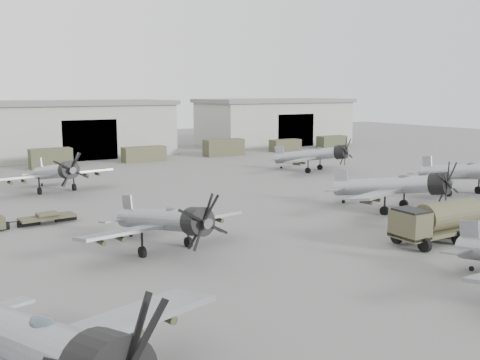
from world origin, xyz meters
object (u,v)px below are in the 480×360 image
(aircraft_near_0, at_px, (34,346))
(tug_trailer, at_px, (12,221))
(fuel_tanker, at_px, (437,219))
(aircraft_mid_1, at_px, (167,221))
(aircraft_mid_2, at_px, (397,186))
(aircraft_mid_3, at_px, (466,172))
(aircraft_far_0, at_px, (57,172))
(aircraft_far_1, at_px, (315,155))

(aircraft_near_0, height_order, tug_trailer, aircraft_near_0)
(aircraft_near_0, relative_size, fuel_tanker, 1.92)
(aircraft_mid_1, distance_m, aircraft_mid_2, 21.37)
(aircraft_mid_3, relative_size, aircraft_far_0, 1.08)
(aircraft_mid_3, height_order, aircraft_far_1, aircraft_mid_3)
(aircraft_mid_1, distance_m, fuel_tanker, 18.06)
(aircraft_near_0, xyz_separation_m, aircraft_mid_2, (31.94, 14.74, -0.29))
(aircraft_mid_1, height_order, aircraft_far_0, aircraft_far_0)
(aircraft_mid_2, relative_size, aircraft_far_1, 1.07)
(aircraft_near_0, distance_m, aircraft_far_0, 39.84)
(aircraft_mid_3, height_order, fuel_tanker, aircraft_mid_3)
(aircraft_near_0, xyz_separation_m, tug_trailer, (3.26, 25.72, -1.94))
(aircraft_mid_2, xyz_separation_m, aircraft_far_0, (-22.42, 23.95, -0.08))
(aircraft_mid_2, height_order, aircraft_mid_3, aircraft_mid_3)
(aircraft_mid_1, relative_size, aircraft_mid_2, 0.95)
(aircraft_far_0, distance_m, tug_trailer, 14.48)
(aircraft_mid_2, bearing_deg, aircraft_mid_1, 165.16)
(aircraft_mid_1, xyz_separation_m, aircraft_mid_2, (21.36, 0.60, 0.13))
(aircraft_near_0, relative_size, aircraft_mid_3, 1.09)
(aircraft_mid_1, xyz_separation_m, aircraft_mid_3, (32.66, 2.09, 0.21))
(aircraft_mid_1, height_order, aircraft_mid_3, aircraft_mid_3)
(aircraft_mid_2, relative_size, tug_trailer, 1.66)
(aircraft_far_1, relative_size, fuel_tanker, 1.58)
(fuel_tanker, relative_size, tug_trailer, 0.99)
(aircraft_mid_3, xyz_separation_m, aircraft_far_1, (-2.35, 20.04, -0.16))
(aircraft_far_1, distance_m, tug_trailer, 39.13)
(aircraft_far_1, xyz_separation_m, fuel_tanker, (-13.85, -29.53, -0.53))
(aircraft_far_1, xyz_separation_m, tug_trailer, (-37.65, -10.55, -1.57))
(aircraft_mid_3, xyz_separation_m, aircraft_far_0, (-33.73, 22.45, -0.16))
(aircraft_mid_3, relative_size, aircraft_far_1, 1.11)
(fuel_tanker, bearing_deg, tug_trailer, 142.38)
(tug_trailer, bearing_deg, aircraft_mid_1, -62.46)
(aircraft_mid_1, height_order, tug_trailer, aircraft_mid_1)
(tug_trailer, bearing_deg, aircraft_mid_3, -18.13)
(aircraft_mid_1, height_order, aircraft_far_1, aircraft_far_1)
(aircraft_far_1, relative_size, tug_trailer, 1.56)
(tug_trailer, bearing_deg, fuel_tanker, -43.36)
(aircraft_mid_3, height_order, aircraft_far_0, aircraft_mid_3)
(aircraft_mid_1, xyz_separation_m, tug_trailer, (-7.33, 11.58, -1.52))
(aircraft_near_0, height_order, aircraft_far_0, aircraft_near_0)
(aircraft_mid_3, bearing_deg, aircraft_mid_2, -161.44)
(aircraft_mid_2, relative_size, aircraft_mid_3, 0.96)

